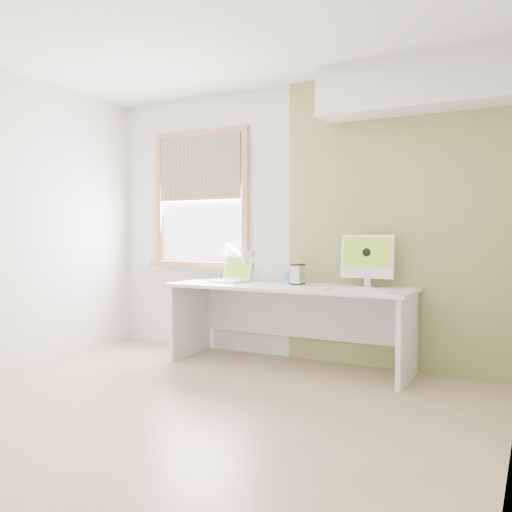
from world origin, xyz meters
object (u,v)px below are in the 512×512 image
Objects in this scene: laptop at (233,276)px; external_drive at (298,274)px; desk_lamp at (241,261)px; imac at (367,258)px; desk at (291,306)px.

laptop is 2.17× the size of external_drive.
desk_lamp is 1.25m from imac.
external_drive is (0.04, 0.06, 0.29)m from desk.
desk_lamp is at bearing 74.71° from laptop.
desk_lamp reaches higher than laptop.
desk is 0.66m from laptop.
external_drive reaches higher than desk.
desk_lamp is 3.26× the size of external_drive.
imac is (0.66, 0.13, 0.45)m from desk.
laptop reaches higher than external_drive.
laptop is at bearing 178.74° from desk.
external_drive is 0.40× the size of imac.
desk is at bearing -11.18° from desk_lamp.
external_drive is at bearing -174.11° from imac.
laptop reaches higher than desk.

